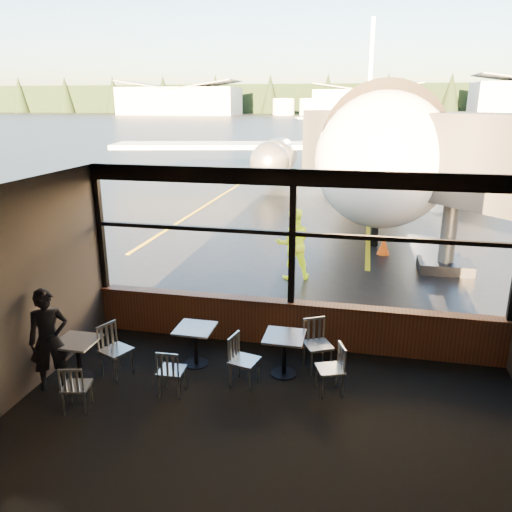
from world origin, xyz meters
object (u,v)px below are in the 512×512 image
(cafe_table_near, at_px, (284,355))
(chair_near_n, at_px, (318,346))
(chair_left_s, at_px, (77,387))
(cone_nose, at_px, (384,246))
(cafe_table_left, at_px, (79,360))
(chair_mid_w, at_px, (116,351))
(chair_near_e, at_px, (330,370))
(passenger, at_px, (49,340))
(ground_crew, at_px, (293,244))
(chair_mid_s, at_px, (172,371))
(airliner, at_px, (374,84))
(jet_bridge, at_px, (451,189))
(cafe_table_mid, at_px, (196,346))
(chair_near_w, at_px, (244,361))

(cafe_table_near, xyz_separation_m, chair_near_n, (0.56, 0.30, 0.09))
(chair_near_n, bearing_deg, chair_left_s, 2.24)
(chair_left_s, relative_size, cone_nose, 1.51)
(cafe_table_left, height_order, chair_mid_w, chair_mid_w)
(chair_near_e, height_order, chair_left_s, chair_near_e)
(cone_nose, bearing_deg, passenger, -121.71)
(chair_left_s, relative_size, ground_crew, 0.43)
(cafe_table_left, distance_m, chair_mid_s, 1.77)
(chair_left_s, bearing_deg, cafe_table_left, 106.97)
(cafe_table_near, height_order, cone_nose, cafe_table_near)
(cafe_table_left, height_order, chair_near_e, chair_near_e)
(airliner, relative_size, jet_bridge, 3.40)
(chair_near_n, bearing_deg, airliner, -120.10)
(chair_near_e, bearing_deg, cone_nose, -28.01)
(chair_near_e, relative_size, ground_crew, 0.45)
(chair_near_n, distance_m, chair_left_s, 4.10)
(cafe_table_near, relative_size, passenger, 0.43)
(chair_mid_s, bearing_deg, passenger, -176.13)
(chair_near_e, bearing_deg, cafe_table_mid, 59.25)
(chair_left_s, xyz_separation_m, cone_nose, (4.90, 9.72, -0.14))
(cafe_table_near, distance_m, chair_left_s, 3.46)
(cafe_table_mid, height_order, passenger, passenger)
(cafe_table_near, height_order, chair_near_e, chair_near_e)
(chair_mid_w, bearing_deg, chair_near_w, 116.83)
(chair_mid_w, height_order, chair_left_s, chair_mid_w)
(chair_near_n, relative_size, passenger, 0.54)
(airliner, relative_size, passenger, 20.85)
(airliner, relative_size, chair_near_n, 38.57)
(chair_near_w, distance_m, ground_crew, 5.64)
(chair_left_s, height_order, ground_crew, ground_crew)
(cone_nose, bearing_deg, cafe_table_mid, -114.11)
(passenger, bearing_deg, chair_near_w, -23.95)
(cafe_table_mid, relative_size, chair_mid_w, 0.78)
(airliner, xyz_separation_m, chair_near_w, (-1.97, -21.80, -5.15))
(airliner, bearing_deg, chair_mid_s, -99.06)
(chair_near_w, relative_size, chair_left_s, 1.10)
(cafe_table_mid, bearing_deg, airliner, 81.93)
(chair_near_n, distance_m, ground_crew, 4.98)
(passenger, bearing_deg, cafe_table_near, -18.83)
(chair_mid_w, relative_size, ground_crew, 0.49)
(chair_near_w, bearing_deg, chair_mid_s, -52.47)
(airliner, bearing_deg, chair_left_s, -101.91)
(chair_near_w, relative_size, chair_mid_s, 1.08)
(ground_crew, bearing_deg, chair_mid_s, 62.10)
(chair_near_w, xyz_separation_m, ground_crew, (-0.00, 5.62, 0.51))
(chair_near_n, height_order, chair_mid_w, chair_mid_w)
(cafe_table_near, distance_m, ground_crew, 5.19)
(airliner, relative_size, chair_mid_w, 38.29)
(ground_crew, bearing_deg, cafe_table_left, 46.81)
(cafe_table_near, bearing_deg, chair_mid_w, -167.23)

